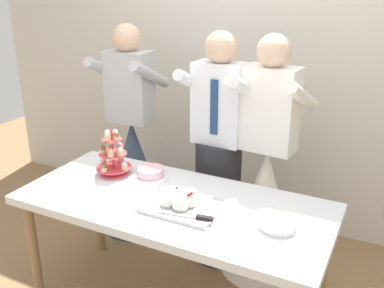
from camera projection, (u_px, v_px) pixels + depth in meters
rear_wall at (257, 48)px, 3.41m from camera, size 5.20×0.10×2.90m
dessert_table at (173, 211)px, 2.53m from camera, size 1.80×0.80×0.78m
cupcake_stand at (113, 156)px, 2.79m from camera, size 0.23×0.23×0.31m
main_cake_tray at (182, 202)px, 2.40m from camera, size 0.43×0.31×0.12m
plate_stack at (278, 224)px, 2.22m from camera, size 0.20×0.20×0.04m
round_cake at (151, 173)px, 2.78m from camera, size 0.24×0.24×0.06m
person_groom at (218, 165)px, 3.03m from camera, size 0.48×0.51×1.66m
person_bride at (264, 196)px, 2.96m from camera, size 0.56×0.56×1.66m
person_guest at (133, 161)px, 3.52m from camera, size 0.56×0.56×1.66m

